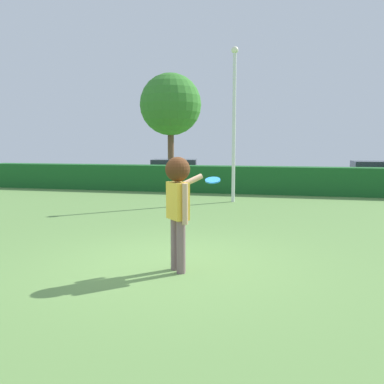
# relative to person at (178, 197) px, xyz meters

# --- Properties ---
(ground_plane) EXTENTS (60.00, 60.00, 0.00)m
(ground_plane) POSITION_rel_person_xyz_m (-0.21, 0.33, -1.20)
(ground_plane) COLOR #638D47
(person) EXTENTS (0.51, 0.82, 1.81)m
(person) POSITION_rel_person_xyz_m (0.00, 0.00, 0.00)
(person) COLOR #7E5F64
(person) RESTS_ON ground
(frisbee) EXTENTS (0.24, 0.24, 0.10)m
(frisbee) POSITION_rel_person_xyz_m (0.48, 0.33, 0.23)
(frisbee) COLOR #268CE5
(lamppost) EXTENTS (0.24, 0.24, 5.26)m
(lamppost) POSITION_rel_person_xyz_m (-0.09, 7.87, 1.75)
(lamppost) COLOR silver
(lamppost) RESTS_ON ground
(hedge_row) EXTENTS (22.76, 0.90, 1.10)m
(hedge_row) POSITION_rel_person_xyz_m (-0.21, 10.48, -0.64)
(hedge_row) COLOR #1B5A24
(hedge_row) RESTS_ON ground
(parked_car_red) EXTENTS (4.43, 2.40, 1.25)m
(parked_car_red) POSITION_rel_person_xyz_m (-3.72, 13.37, -0.51)
(parked_car_red) COLOR #B21E1E
(parked_car_red) RESTS_ON ground
(parked_car_blue) EXTENTS (4.20, 1.81, 1.25)m
(parked_car_blue) POSITION_rel_person_xyz_m (5.78, 13.30, -0.51)
(parked_car_blue) COLOR #263FA5
(parked_car_blue) RESTS_ON ground
(birch_tree) EXTENTS (3.77, 3.77, 6.31)m
(birch_tree) POSITION_rel_person_xyz_m (-5.22, 18.02, 3.20)
(birch_tree) COLOR brown
(birch_tree) RESTS_ON ground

